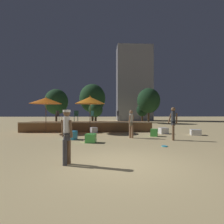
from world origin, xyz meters
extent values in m
plane|color=tan|center=(0.00, 0.00, 0.00)|extent=(120.00, 120.00, 0.00)
cube|color=brown|center=(-1.97, 9.95, 0.37)|extent=(10.44, 2.92, 0.73)
cube|color=#CCB793|center=(-1.97, 8.53, 0.77)|extent=(10.44, 0.12, 0.08)
cylinder|color=brown|center=(-1.66, 8.26, 1.12)|extent=(0.05, 0.05, 2.23)
cone|color=orange|center=(-1.66, 8.26, 2.50)|extent=(2.32, 2.32, 0.53)
sphere|color=orange|center=(-1.66, 8.26, 2.80)|extent=(0.08, 0.08, 0.08)
cylinder|color=brown|center=(-5.00, 8.29, 1.11)|extent=(0.05, 0.05, 2.23)
cone|color=orange|center=(-5.00, 8.29, 2.45)|extent=(2.40, 2.40, 0.45)
sphere|color=orange|center=(-5.00, 8.29, 2.72)|extent=(0.08, 0.08, 0.08)
cube|color=white|center=(3.76, 7.36, 0.22)|extent=(0.63, 0.63, 0.44)
cube|color=white|center=(5.70, 6.48, 0.19)|extent=(0.79, 0.79, 0.38)
cube|color=white|center=(-1.35, 8.10, 0.21)|extent=(0.59, 0.59, 0.43)
cube|color=#4CC651|center=(2.68, 6.02, 0.24)|extent=(0.58, 0.58, 0.48)
cube|color=#2D9EDB|center=(-2.48, 4.96, 0.24)|extent=(0.69, 0.69, 0.49)
cube|color=#4CC651|center=(-1.27, 3.84, 0.22)|extent=(0.58, 0.58, 0.45)
cylinder|color=#997051|center=(1.13, 5.30, 0.39)|extent=(0.13, 0.13, 0.79)
cylinder|color=#997051|center=(1.01, 5.41, 0.39)|extent=(0.13, 0.13, 0.79)
cylinder|color=#72664C|center=(1.07, 5.35, 0.87)|extent=(0.20, 0.20, 0.24)
cylinder|color=beige|center=(1.07, 5.35, 1.19)|extent=(0.20, 0.20, 0.60)
cylinder|color=#997051|center=(1.18, 5.47, 1.12)|extent=(0.22, 0.22, 0.54)
cylinder|color=#997051|center=(0.95, 5.24, 1.12)|extent=(0.16, 0.16, 0.54)
sphere|color=#997051|center=(1.07, 5.35, 1.59)|extent=(0.21, 0.21, 0.21)
cylinder|color=brown|center=(-1.66, 0.11, 0.38)|extent=(0.13, 0.13, 0.76)
cylinder|color=#3F3F47|center=(-1.75, -0.02, 0.38)|extent=(0.13, 0.13, 0.76)
cylinder|color=#3F3F47|center=(-1.71, 0.04, 0.84)|extent=(0.19, 0.19, 0.24)
cylinder|color=white|center=(-1.71, 0.04, 1.15)|extent=(0.19, 0.19, 0.58)
cylinder|color=brown|center=(-1.84, 0.13, 1.07)|extent=(0.16, 0.14, 0.52)
cylinder|color=brown|center=(-1.57, -0.04, 1.07)|extent=(0.16, 0.14, 0.52)
sphere|color=brown|center=(-1.71, 0.04, 1.54)|extent=(0.21, 0.21, 0.21)
cylinder|color=white|center=(-1.71, 0.04, 1.60)|extent=(0.23, 0.23, 0.07)
cylinder|color=brown|center=(3.33, 4.50, 0.43)|extent=(0.13, 0.13, 0.86)
cylinder|color=brown|center=(3.27, 4.33, 0.43)|extent=(0.13, 0.13, 0.86)
cylinder|color=#3F3F47|center=(3.30, 4.41, 0.94)|extent=(0.22, 0.22, 0.24)
cylinder|color=#333842|center=(3.30, 4.41, 1.29)|extent=(0.22, 0.22, 0.66)
cylinder|color=brown|center=(3.13, 4.48, 1.22)|extent=(0.25, 0.16, 0.59)
cylinder|color=brown|center=(3.47, 4.35, 1.22)|extent=(0.11, 0.11, 0.59)
sphere|color=brown|center=(3.30, 4.41, 1.74)|extent=(0.23, 0.23, 0.23)
cylinder|color=#47474C|center=(-4.25, 9.26, 1.04)|extent=(0.02, 0.02, 0.45)
cylinder|color=#47474C|center=(-4.10, 9.52, 1.04)|extent=(0.02, 0.02, 0.45)
cylinder|color=#47474C|center=(-4.51, 9.41, 1.04)|extent=(0.02, 0.02, 0.45)
cylinder|color=#47474C|center=(-4.36, 9.67, 1.04)|extent=(0.02, 0.02, 0.45)
cylinder|color=#47474C|center=(-4.31, 9.47, 1.26)|extent=(0.40, 0.40, 0.02)
cube|color=#47474C|center=(-4.45, 9.55, 1.49)|extent=(0.21, 0.32, 0.45)
cylinder|color=#1E4C47|center=(-2.84, 9.85, 1.04)|extent=(0.02, 0.02, 0.45)
cylinder|color=#1E4C47|center=(-3.13, 9.77, 1.04)|extent=(0.02, 0.02, 0.45)
cylinder|color=#1E4C47|center=(-2.76, 9.57, 1.04)|extent=(0.02, 0.02, 0.45)
cylinder|color=#1E4C47|center=(-3.04, 9.48, 1.04)|extent=(0.02, 0.02, 0.45)
cylinder|color=#1E4C47|center=(-2.94, 9.67, 1.26)|extent=(0.40, 0.40, 0.02)
cube|color=#1E4C47|center=(-2.90, 9.50, 1.49)|extent=(0.35, 0.13, 0.45)
cylinder|color=#1E4C47|center=(-1.32, 10.82, 1.04)|extent=(0.02, 0.02, 0.45)
cylinder|color=#1E4C47|center=(-1.55, 11.02, 1.04)|extent=(0.02, 0.02, 0.45)
cylinder|color=#1E4C47|center=(-1.51, 10.60, 1.04)|extent=(0.02, 0.02, 0.45)
cylinder|color=#1E4C47|center=(-1.74, 10.79, 1.04)|extent=(0.02, 0.02, 0.45)
cylinder|color=#1E4C47|center=(-1.53, 10.81, 1.26)|extent=(0.40, 0.40, 0.02)
cube|color=#1E4C47|center=(-1.64, 10.68, 1.49)|extent=(0.29, 0.26, 0.45)
cylinder|color=#47474C|center=(0.88, 10.16, 1.04)|extent=(0.02, 0.02, 0.45)
cylinder|color=#47474C|center=(1.03, 10.42, 1.04)|extent=(0.02, 0.02, 0.45)
cylinder|color=#47474C|center=(0.62, 10.31, 1.04)|extent=(0.02, 0.02, 0.45)
cylinder|color=#47474C|center=(0.77, 10.57, 1.04)|extent=(0.02, 0.02, 0.45)
cylinder|color=#47474C|center=(0.82, 10.37, 1.26)|extent=(0.40, 0.40, 0.02)
cube|color=#47474C|center=(0.67, 10.45, 1.49)|extent=(0.20, 0.33, 0.45)
cylinder|color=#33B2D8|center=(2.17, 2.62, 0.02)|extent=(0.27, 0.27, 0.03)
cylinder|color=#3D2B1C|center=(5.41, 21.77, 0.57)|extent=(0.28, 0.28, 1.13)
ellipsoid|color=black|center=(5.41, 21.77, 1.93)|extent=(1.78, 1.78, 1.96)
cylinder|color=#3D2B1C|center=(-1.58, 15.95, 0.58)|extent=(0.28, 0.28, 1.16)
ellipsoid|color=#1E4223|center=(-1.58, 15.95, 1.92)|extent=(1.70, 1.70, 1.87)
cylinder|color=#3D2B1C|center=(-7.11, 19.08, 0.80)|extent=(0.28, 0.28, 1.60)
ellipsoid|color=#1E4223|center=(-7.11, 19.08, 3.03)|extent=(3.17, 3.17, 3.49)
cylinder|color=#3D2B1C|center=(-2.26, 20.63, 0.97)|extent=(0.28, 0.28, 1.95)
ellipsoid|color=#1E4223|center=(-2.26, 20.63, 3.66)|extent=(3.80, 3.80, 4.18)
cylinder|color=#3D2B1C|center=(5.80, 19.43, 0.90)|extent=(0.28, 0.28, 1.80)
ellipsoid|color=#19381E|center=(5.80, 19.43, 3.26)|extent=(3.25, 3.25, 3.58)
cube|color=gray|center=(5.34, 28.71, 7.17)|extent=(6.73, 3.87, 14.33)
camera|label=1|loc=(-0.61, -5.21, 1.55)|focal=28.00mm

